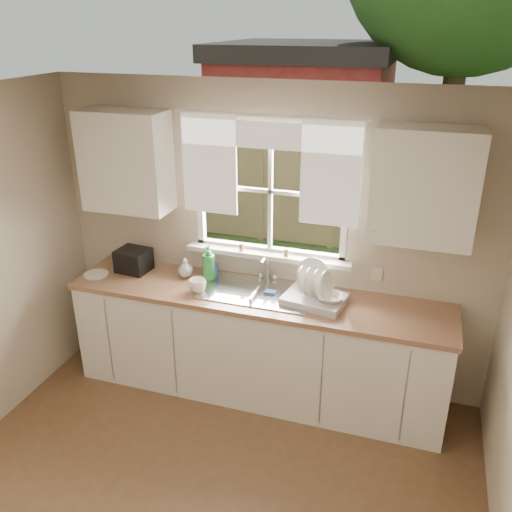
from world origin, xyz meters
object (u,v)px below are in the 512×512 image
(cup, at_px, (197,286))
(dish_rack, at_px, (315,294))
(black_appliance, at_px, (134,260))
(soap_bottle_a, at_px, (209,263))

(cup, bearing_deg, dish_rack, 21.02)
(dish_rack, height_order, cup, dish_rack)
(cup, bearing_deg, black_appliance, 176.79)
(dish_rack, distance_m, black_appliance, 1.60)
(soap_bottle_a, relative_size, black_appliance, 1.15)
(soap_bottle_a, distance_m, cup, 0.26)
(soap_bottle_a, bearing_deg, black_appliance, -157.57)
(black_appliance, bearing_deg, soap_bottle_a, 8.89)
(dish_rack, xyz_separation_m, cup, (-0.92, -0.12, -0.02))
(cup, xyz_separation_m, black_appliance, (-0.68, 0.20, 0.04))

